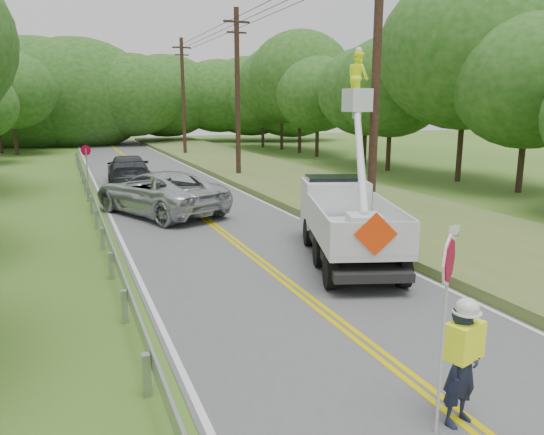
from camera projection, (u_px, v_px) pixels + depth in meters
name	position (u px, v px, depth m)	size (l,w,h in m)	color
ground	(406.00, 376.00, 8.66)	(140.00, 140.00, 0.00)	#3B621E
road	(200.00, 215.00, 21.35)	(7.20, 96.00, 0.03)	#515254
guardrail	(95.00, 205.00, 20.59)	(0.18, 48.00, 0.77)	#9C9EA5
utility_poles	(283.00, 87.00, 24.79)	(1.60, 43.30, 10.00)	black
tall_grass_verge	(350.00, 200.00, 23.91)	(7.00, 96.00, 0.30)	#526531
treeline_right	(378.00, 78.00, 36.20)	(10.61, 51.32, 11.83)	#332319
treeline_horizon	(102.00, 95.00, 58.34)	(55.79, 14.09, 12.45)	#1B4A11
flagger	(462.00, 357.00, 7.14)	(1.08, 0.59, 2.82)	#191E33
bucket_truck	(344.00, 205.00, 15.80)	(4.22, 6.58, 6.15)	black
suv_silver	(159.00, 192.00, 21.32)	(2.95, 6.40, 1.78)	#B8BCC0
suv_darkgrey	(128.00, 169.00, 29.53)	(2.29, 5.63, 1.63)	#33353A
stop_sign_permanent	(87.00, 162.00, 25.49)	(0.50, 0.24, 2.52)	#9C9EA5
yard_sign	(454.00, 231.00, 16.64)	(0.45, 0.08, 0.65)	white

